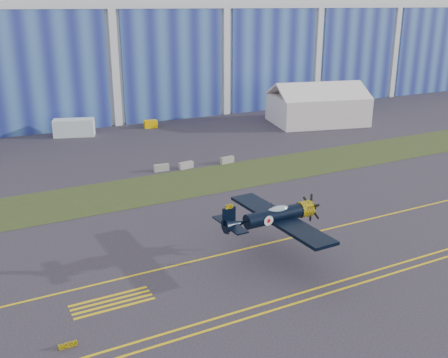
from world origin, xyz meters
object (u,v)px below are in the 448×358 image
tent (318,102)px  tug (151,124)px  warbird (274,216)px  shipping_container (74,128)px

tent → tug: size_ratio=8.34×
tent → warbird: bearing=-117.2°
shipping_container → tug: 13.34m
shipping_container → tug: (13.32, -0.05, -0.76)m
warbird → tug: size_ratio=5.67×
tent → tug: tent is taller
warbird → shipping_container: (-5.09, 52.42, -2.53)m
warbird → shipping_container: bearing=94.0°
tent → shipping_container: bearing=179.7°
warbird → tug: (8.23, 52.37, -3.29)m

